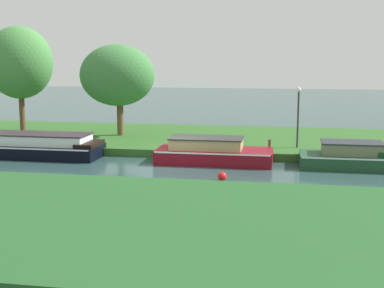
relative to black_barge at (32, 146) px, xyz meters
name	(u,v)px	position (x,y,z in m)	size (l,w,h in m)	color
ground_plane	(170,167)	(7.51, -1.20, -0.54)	(120.00, 120.00, 0.00)	#294545
riverbank_far	(195,139)	(7.51, 5.80, -0.34)	(72.00, 10.00, 0.40)	#2E5C24
riverbank_near	(106,221)	(7.51, -10.20, -0.34)	(72.00, 10.00, 0.40)	#225225
black_barge	(32,146)	(0.00, 0.00, 0.00)	(7.42, 2.37, 1.22)	black
maroon_narrowboat	(212,152)	(9.33, 0.00, -0.02)	(5.54, 2.24, 1.25)	maroon
forest_cruiser	(352,157)	(15.81, 0.00, -0.02)	(4.49, 2.08, 1.23)	#1E4529
willow_tree_left	(19,63)	(-3.30, 5.40, 4.13)	(4.14, 3.49, 6.49)	brown
willow_tree_centre	(117,76)	(3.02, 4.99, 3.42)	(4.42, 3.40, 5.36)	brown
lamp_post	(298,110)	(13.38, 2.82, 1.80)	(0.24, 0.24, 3.12)	#333338
mooring_post_near	(270,146)	(12.01, 1.35, 0.16)	(0.14, 0.14, 0.62)	#4E3D2E
channel_buoy	(222,176)	(10.24, -3.56, -0.36)	(0.37, 0.37, 0.37)	red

